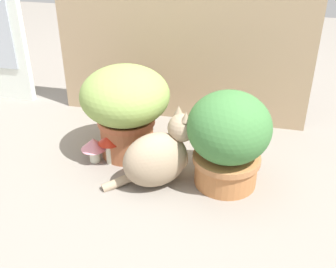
% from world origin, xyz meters
% --- Properties ---
extents(ground_plane, '(6.00, 6.00, 0.00)m').
position_xyz_m(ground_plane, '(0.00, 0.00, 0.00)').
color(ground_plane, gray).
extents(cardboard_backdrop, '(1.24, 0.03, 0.90)m').
position_xyz_m(cardboard_backdrop, '(-0.01, 0.55, 0.45)').
color(cardboard_backdrop, tan).
rests_on(cardboard_backdrop, ground).
extents(grass_planter, '(0.37, 0.37, 0.40)m').
position_xyz_m(grass_planter, '(-0.16, 0.15, 0.24)').
color(grass_planter, '#AB613D').
rests_on(grass_planter, ground).
extents(leafy_planter, '(0.32, 0.32, 0.38)m').
position_xyz_m(leafy_planter, '(0.29, 0.03, 0.20)').
color(leafy_planter, '#B57241').
rests_on(leafy_planter, ground).
extents(cat, '(0.37, 0.29, 0.32)m').
position_xyz_m(cat, '(0.04, -0.03, 0.12)').
color(cat, tan).
rests_on(cat, ground).
extents(mushroom_ornament_pink, '(0.11, 0.11, 0.11)m').
position_xyz_m(mushroom_ornament_pink, '(-0.27, 0.05, 0.08)').
color(mushroom_ornament_pink, silver).
rests_on(mushroom_ornament_pink, ground).
extents(mushroom_ornament_red, '(0.10, 0.10, 0.14)m').
position_xyz_m(mushroom_ornament_red, '(-0.20, 0.06, 0.10)').
color(mushroom_ornament_red, silver).
rests_on(mushroom_ornament_red, ground).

